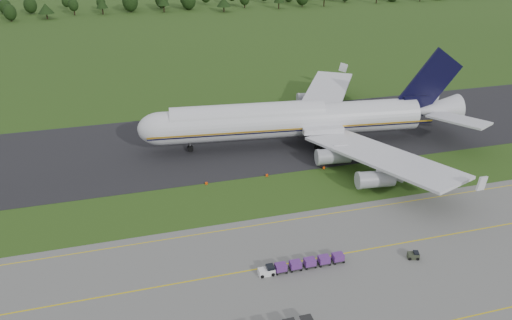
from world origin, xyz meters
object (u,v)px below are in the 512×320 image
object	(u,v)px
baggage_train	(301,264)
utility_cart	(413,256)
aircraft	(298,119)
edge_markers	(296,172)

from	to	relation	value
baggage_train	utility_cart	world-z (taller)	baggage_train
aircraft	baggage_train	bearing A→B (deg)	-109.31
aircraft	utility_cart	world-z (taller)	aircraft
aircraft	utility_cart	xyz separation A→B (m)	(2.47, -48.18, -5.86)
utility_cart	edge_markers	distance (m)	34.64
aircraft	edge_markers	world-z (taller)	aircraft
utility_cart	edge_markers	size ratio (longest dim) A/B	0.05
edge_markers	baggage_train	bearing A→B (deg)	-108.52
aircraft	baggage_train	size ratio (longest dim) A/B	5.65
utility_cart	baggage_train	bearing A→B (deg)	172.18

